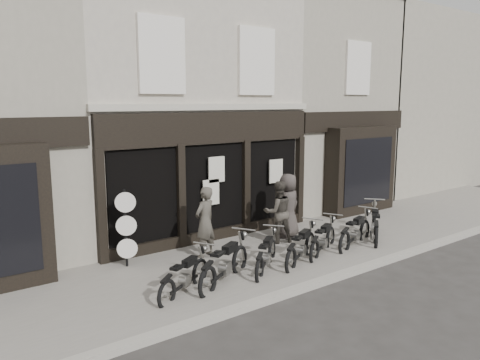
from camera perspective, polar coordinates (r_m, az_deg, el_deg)
ground_plane at (r=12.02m, az=4.87°, el=-10.95°), size 90.00×90.00×0.00m
pavement at (r=12.64m, az=2.12°, el=-9.58°), size 30.00×4.20×0.12m
kerb at (r=11.16m, az=9.26°, el=-12.33°), size 30.00×0.25×0.13m
central_building at (r=16.18m, az=-9.30°, el=8.99°), size 7.30×6.22×8.34m
neighbour_right at (r=19.91m, az=7.37°, el=8.99°), size 5.60×6.73×8.34m
filler_right at (r=26.31m, az=20.16°, el=8.73°), size 11.00×6.00×8.20m
motorcycle_0 at (r=10.45m, az=-6.74°, el=-11.93°), size 1.84×1.20×0.97m
motorcycle_1 at (r=10.92m, az=-1.82°, el=-10.57°), size 2.14×1.36×1.12m
motorcycle_2 at (r=11.72m, az=3.21°, el=-9.41°), size 1.78×1.47×1.00m
motorcycle_3 at (r=12.34m, az=7.47°, el=-8.41°), size 2.01×1.25×1.05m
motorcycle_4 at (r=13.11m, az=10.09°, el=-7.46°), size 1.95×1.18×1.01m
motorcycle_5 at (r=13.95m, az=13.88°, el=-6.46°), size 2.14×0.98×1.06m
motorcycle_6 at (r=14.80m, az=16.12°, el=-5.53°), size 1.98×1.71×1.13m
man_left at (r=12.41m, az=-4.29°, el=-5.12°), size 0.79×0.64×1.89m
man_centre at (r=13.68m, az=4.66°, el=-3.90°), size 1.06×0.94×1.82m
man_right at (r=14.19m, az=5.85°, el=-3.14°), size 1.04×0.76×1.96m
advert_sign_post at (r=11.98m, az=-13.72°, el=-6.16°), size 0.48×0.33×2.08m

